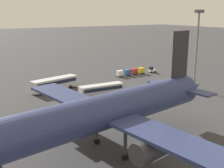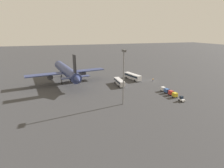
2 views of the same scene
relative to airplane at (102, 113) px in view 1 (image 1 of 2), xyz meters
name	(u,v)px [view 1 (image 1 of 2)]	position (x,y,z in m)	size (l,w,h in m)	color
ground_plane	(62,81)	(-11.77, -46.23, -6.44)	(600.00, 600.00, 0.00)	#38383A
airplane	(102,113)	(0.00, 0.00, 0.00)	(48.68, 41.90, 17.11)	navy
shuttle_bus_near	(55,83)	(-6.04, -36.73, -4.42)	(13.21, 5.82, 3.38)	silver
shuttle_bus_far	(101,89)	(-13.94, -25.58, -4.60)	(11.25, 3.36, 3.05)	silver
baggage_tug	(152,70)	(-42.58, -41.59, -5.49)	(2.45, 1.71, 2.10)	white
worker_person	(66,77)	(-13.09, -46.07, -5.56)	(0.38, 0.38, 1.74)	#1E1E2D
cargo_cart_yellow	(141,70)	(-38.11, -41.72, -5.24)	(2.01, 1.70, 2.06)	#38383D
cargo_cart_red	(134,71)	(-35.28, -41.80, -5.24)	(2.01, 1.70, 2.06)	#38383D
cargo_cart_blue	(127,72)	(-32.44, -41.68, -5.24)	(2.01, 1.70, 2.06)	#38383D
cargo_cart_white	(120,73)	(-29.61, -41.58, -5.24)	(2.01, 1.70, 2.06)	#38383D
light_pole	(197,43)	(-37.96, -18.13, 6.04)	(2.80, 0.70, 20.78)	slate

